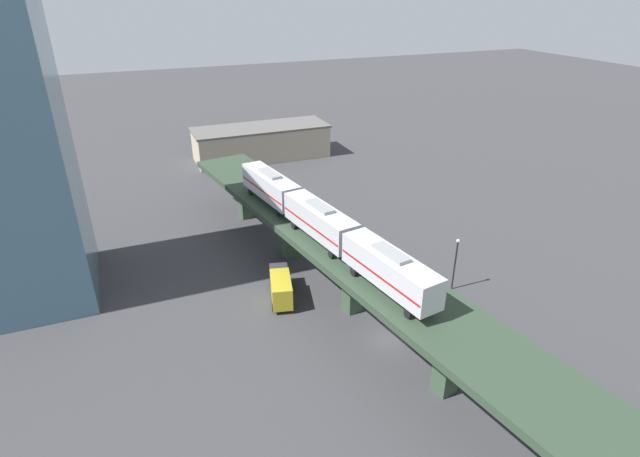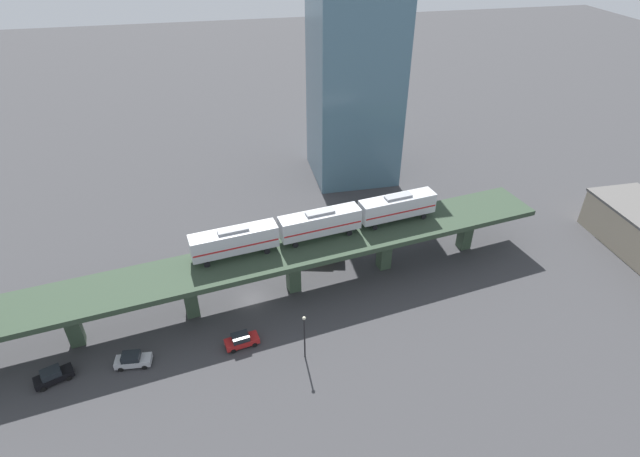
{
  "view_description": "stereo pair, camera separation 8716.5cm",
  "coord_description": "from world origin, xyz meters",
  "px_view_note": "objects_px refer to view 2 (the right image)",
  "views": [
    {
      "loc": [
        -22.67,
        -36.4,
        34.17
      ],
      "look_at": [
        -3.17,
        10.89,
        8.88
      ],
      "focal_mm": 28.0,
      "sensor_mm": 36.0,
      "label": 1
    },
    {
      "loc": [
        55.83,
        -1.64,
        49.21
      ],
      "look_at": [
        -3.17,
        10.89,
        8.88
      ],
      "focal_mm": 28.0,
      "sensor_mm": 36.0,
      "label": 2
    }
  ],
  "objects_px": {
    "street_car_red": "(241,340)",
    "delivery_truck": "(319,249)",
    "street_car_black": "(53,376)",
    "street_lamp": "(304,334)",
    "office_tower": "(354,89)",
    "subway_train": "(320,223)",
    "street_car_silver": "(133,360)"
  },
  "relations": [
    {
      "from": "street_car_red",
      "to": "office_tower",
      "type": "relative_size",
      "value": 0.13
    },
    {
      "from": "subway_train",
      "to": "street_car_silver",
      "type": "bearing_deg",
      "value": -65.0
    },
    {
      "from": "delivery_truck",
      "to": "street_lamp",
      "type": "relative_size",
      "value": 1.08
    },
    {
      "from": "street_lamp",
      "to": "office_tower",
      "type": "relative_size",
      "value": 0.19
    },
    {
      "from": "street_lamp",
      "to": "office_tower",
      "type": "height_order",
      "value": "office_tower"
    },
    {
      "from": "street_lamp",
      "to": "subway_train",
      "type": "bearing_deg",
      "value": 161.27
    },
    {
      "from": "street_car_black",
      "to": "street_lamp",
      "type": "xyz_separation_m",
      "value": [
        2.53,
        30.51,
        3.17
      ]
    },
    {
      "from": "subway_train",
      "to": "delivery_truck",
      "type": "xyz_separation_m",
      "value": [
        -4.73,
        0.84,
        -8.16
      ]
    },
    {
      "from": "street_car_red",
      "to": "delivery_truck",
      "type": "bearing_deg",
      "value": 140.23
    },
    {
      "from": "subway_train",
      "to": "street_car_black",
      "type": "xyz_separation_m",
      "value": [
        13.0,
        -35.77,
        -8.99
      ]
    },
    {
      "from": "street_car_black",
      "to": "delivery_truck",
      "type": "relative_size",
      "value": 0.63
    },
    {
      "from": "street_car_red",
      "to": "street_lamp",
      "type": "height_order",
      "value": "street_lamp"
    },
    {
      "from": "street_car_red",
      "to": "street_car_black",
      "type": "bearing_deg",
      "value": -87.29
    },
    {
      "from": "street_car_black",
      "to": "street_lamp",
      "type": "relative_size",
      "value": 0.69
    },
    {
      "from": "delivery_truck",
      "to": "office_tower",
      "type": "height_order",
      "value": "office_tower"
    },
    {
      "from": "street_car_red",
      "to": "street_car_black",
      "type": "xyz_separation_m",
      "value": [
        1.08,
        -22.76,
        0.0
      ]
    },
    {
      "from": "street_lamp",
      "to": "street_car_red",
      "type": "bearing_deg",
      "value": -114.94
    },
    {
      "from": "street_car_silver",
      "to": "street_lamp",
      "type": "height_order",
      "value": "street_lamp"
    },
    {
      "from": "subway_train",
      "to": "office_tower",
      "type": "height_order",
      "value": "office_tower"
    },
    {
      "from": "street_car_black",
      "to": "office_tower",
      "type": "height_order",
      "value": "office_tower"
    },
    {
      "from": "street_car_silver",
      "to": "office_tower",
      "type": "distance_m",
      "value": 63.09
    },
    {
      "from": "delivery_truck",
      "to": "office_tower",
      "type": "relative_size",
      "value": 0.21
    },
    {
      "from": "subway_train",
      "to": "street_car_silver",
      "type": "xyz_separation_m",
      "value": [
        12.4,
        -26.6,
        -8.99
      ]
    },
    {
      "from": "street_car_red",
      "to": "office_tower",
      "type": "bearing_deg",
      "value": 149.2
    },
    {
      "from": "street_car_black",
      "to": "delivery_truck",
      "type": "height_order",
      "value": "delivery_truck"
    },
    {
      "from": "street_car_silver",
      "to": "street_car_red",
      "type": "relative_size",
      "value": 0.98
    },
    {
      "from": "office_tower",
      "to": "delivery_truck",
      "type": "bearing_deg",
      "value": -24.56
    },
    {
      "from": "delivery_truck",
      "to": "street_car_silver",
      "type": "bearing_deg",
      "value": -58.02
    },
    {
      "from": "street_car_silver",
      "to": "street_lamp",
      "type": "xyz_separation_m",
      "value": [
        3.12,
        21.33,
        3.17
      ]
    },
    {
      "from": "subway_train",
      "to": "delivery_truck",
      "type": "distance_m",
      "value": 9.47
    },
    {
      "from": "subway_train",
      "to": "street_car_black",
      "type": "distance_m",
      "value": 39.11
    },
    {
      "from": "street_car_red",
      "to": "delivery_truck",
      "type": "distance_m",
      "value": 21.68
    }
  ]
}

